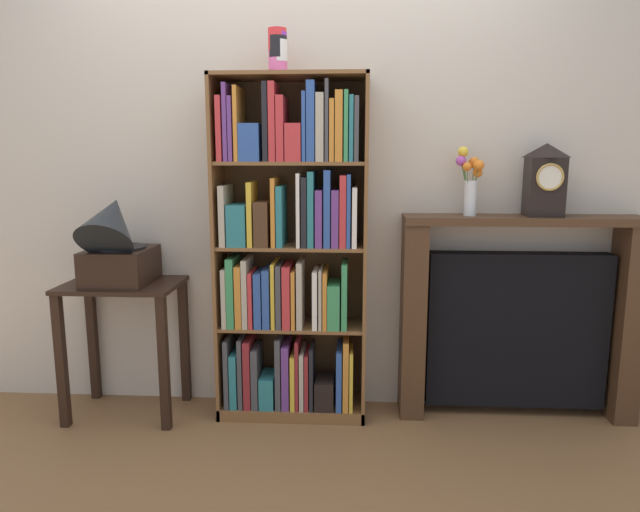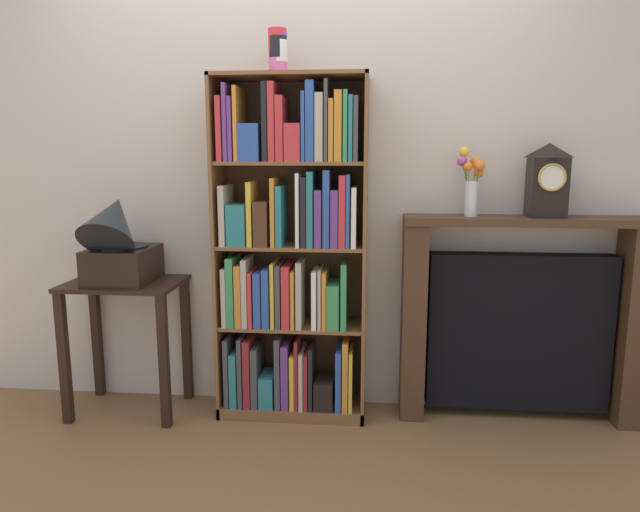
# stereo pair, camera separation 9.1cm
# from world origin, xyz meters

# --- Properties ---
(ground_plane) EXTENTS (7.74, 6.40, 0.02)m
(ground_plane) POSITION_xyz_m (0.00, 0.00, -0.01)
(ground_plane) COLOR brown
(wall_back) EXTENTS (4.74, 0.08, 2.60)m
(wall_back) POSITION_xyz_m (0.15, 0.28, 1.30)
(wall_back) COLOR beige
(wall_back) RESTS_ON ground
(bookshelf) EXTENTS (0.77, 0.29, 1.75)m
(bookshelf) POSITION_xyz_m (-0.01, 0.08, 0.82)
(bookshelf) COLOR brown
(bookshelf) RESTS_ON ground
(cup_stack) EXTENTS (0.09, 0.09, 0.21)m
(cup_stack) POSITION_xyz_m (-0.06, 0.07, 1.85)
(cup_stack) COLOR pink
(cup_stack) RESTS_ON bookshelf
(side_table_left) EXTENTS (0.59, 0.41, 0.71)m
(side_table_left) POSITION_xyz_m (-0.87, 0.03, 0.52)
(side_table_left) COLOR black
(side_table_left) RESTS_ON ground
(gramophone) EXTENTS (0.31, 0.46, 0.52)m
(gramophone) POSITION_xyz_m (-0.87, -0.02, 0.93)
(gramophone) COLOR black
(gramophone) RESTS_ON side_table_left
(fireplace_mantel) EXTENTS (1.20, 0.23, 1.06)m
(fireplace_mantel) POSITION_xyz_m (1.17, 0.14, 0.52)
(fireplace_mantel) COLOR #472D1C
(fireplace_mantel) RESTS_ON ground
(mantel_clock) EXTENTS (0.17, 0.15, 0.36)m
(mantel_clock) POSITION_xyz_m (1.25, 0.12, 1.24)
(mantel_clock) COLOR black
(mantel_clock) RESTS_ON fireplace_mantel
(flower_vase) EXTENTS (0.13, 0.14, 0.34)m
(flower_vase) POSITION_xyz_m (0.89, 0.12, 1.24)
(flower_vase) COLOR silver
(flower_vase) RESTS_ON fireplace_mantel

